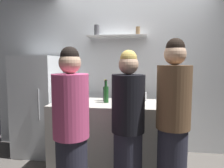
{
  "coord_description": "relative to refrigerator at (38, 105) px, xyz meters",
  "views": [
    {
      "loc": [
        0.14,
        -2.28,
        1.46
      ],
      "look_at": [
        -0.24,
        0.5,
        1.17
      ],
      "focal_mm": 34.27,
      "sensor_mm": 36.0,
      "label": 1
    }
  ],
  "objects": [
    {
      "name": "person_blonde",
      "position": [
        1.49,
        -0.97,
        -0.0
      ],
      "size": [
        0.34,
        0.34,
        1.58
      ],
      "rotation": [
        0.0,
        0.0,
        3.0
      ],
      "color": "#262633",
      "rests_on": "ground"
    },
    {
      "name": "person_brown_jacket",
      "position": [
        1.95,
        -0.96,
        0.06
      ],
      "size": [
        0.34,
        0.34,
        1.69
      ],
      "rotation": [
        0.0,
        0.0,
        5.48
      ],
      "color": "#262633",
      "rests_on": "ground"
    },
    {
      "name": "wine_bottle_green_glass",
      "position": [
        1.16,
        -0.35,
        0.26
      ],
      "size": [
        0.07,
        0.07,
        0.31
      ],
      "color": "#19471E",
      "rests_on": "counter"
    },
    {
      "name": "wine_bottle_dark_glass",
      "position": [
        1.13,
        -0.22,
        0.25
      ],
      "size": [
        0.07,
        0.07,
        0.3
      ],
      "color": "black",
      "rests_on": "counter"
    },
    {
      "name": "counter",
      "position": [
        1.24,
        -0.35,
        -0.32
      ],
      "size": [
        1.58,
        0.71,
        0.92
      ],
      "primitive_type": "cube",
      "color": "#B7B2A8",
      "rests_on": "ground"
    },
    {
      "name": "refrigerator",
      "position": [
        0.0,
        0.0,
        0.0
      ],
      "size": [
        0.64,
        0.6,
        1.55
      ],
      "color": "silver",
      "rests_on": "ground"
    },
    {
      "name": "person_pink_top",
      "position": [
        0.98,
        -1.24,
        0.01
      ],
      "size": [
        0.34,
        0.34,
        1.6
      ],
      "rotation": [
        0.0,
        0.0,
        2.93
      ],
      "color": "#262633",
      "rests_on": "ground"
    },
    {
      "name": "back_wall_assembly",
      "position": [
        1.48,
        0.4,
        0.53
      ],
      "size": [
        4.8,
        0.32,
        2.6
      ],
      "color": "white",
      "rests_on": "ground"
    },
    {
      "name": "wine_bottle_amber_glass",
      "position": [
        1.48,
        -0.62,
        0.25
      ],
      "size": [
        0.07,
        0.07,
        0.28
      ],
      "color": "#472814",
      "rests_on": "counter"
    },
    {
      "name": "water_bottle_plastic",
      "position": [
        0.75,
        -0.51,
        0.25
      ],
      "size": [
        0.08,
        0.08,
        0.24
      ],
      "color": "silver",
      "rests_on": "counter"
    },
    {
      "name": "utensil_holder",
      "position": [
        1.64,
        -0.17,
        0.21
      ],
      "size": [
        0.12,
        0.12,
        0.21
      ],
      "color": "#B2B2B7",
      "rests_on": "counter"
    },
    {
      "name": "baking_pan",
      "position": [
        0.65,
        -0.2,
        0.17
      ],
      "size": [
        0.34,
        0.24,
        0.05
      ],
      "primitive_type": "cube",
      "color": "gray",
      "rests_on": "counter"
    }
  ]
}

